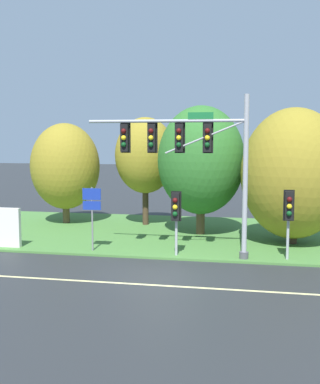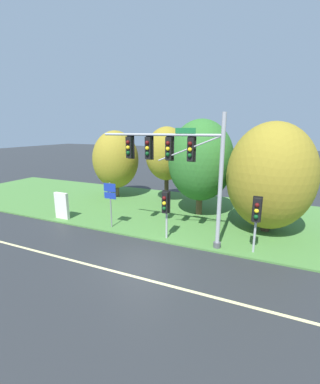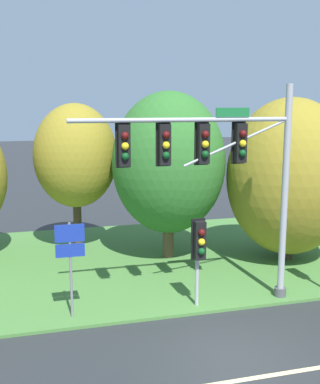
{
  "view_description": "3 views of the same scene",
  "coord_description": "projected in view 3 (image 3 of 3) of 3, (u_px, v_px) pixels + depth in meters",
  "views": [
    {
      "loc": [
        3.38,
        -17.86,
        5.29
      ],
      "look_at": [
        -1.0,
        4.62,
        2.77
      ],
      "focal_mm": 45.0,
      "sensor_mm": 36.0,
      "label": 1
    },
    {
      "loc": [
        5.44,
        -10.02,
        6.38
      ],
      "look_at": [
        -0.81,
        4.03,
        2.59
      ],
      "focal_mm": 24.0,
      "sensor_mm": 36.0,
      "label": 2
    },
    {
      "loc": [
        -4.98,
        -10.87,
        6.54
      ],
      "look_at": [
        -0.95,
        3.89,
        3.74
      ],
      "focal_mm": 45.0,
      "sensor_mm": 36.0,
      "label": 3
    }
  ],
  "objects": [
    {
      "name": "tree_mid_verge",
      "position": [
        289.0,
        177.0,
        19.81
      ],
      "size": [
        5.18,
        5.18,
        6.74
      ],
      "color": "#423021",
      "rests_on": "grass_verge"
    },
    {
      "name": "route_sign_post",
      "position": [
        70.0,
        254.0,
        14.41
      ],
      "size": [
        0.88,
        0.08,
        2.98
      ],
      "color": "slate",
      "rests_on": "grass_verge"
    },
    {
      "name": "grass_verge",
      "position": [
        155.0,
        258.0,
        20.6
      ],
      "size": [
        48.0,
        11.5,
        0.1
      ],
      "primitive_type": "cube",
      "color": "#477A38",
      "rests_on": "ground"
    },
    {
      "name": "traffic_signal_mast",
      "position": [
        219.0,
        162.0,
        14.95
      ],
      "size": [
        7.17,
        0.49,
        7.08
      ],
      "color": "#9EA0A5",
      "rests_on": "grass_verge"
    },
    {
      "name": "pedestrian_signal_further_along",
      "position": [
        199.0,
        245.0,
        15.13
      ],
      "size": [
        0.46,
        0.55,
        2.9
      ],
      "color": "#9EA0A5",
      "rests_on": "grass_verge"
    },
    {
      "name": "lane_stripe",
      "position": [
        253.0,
        378.0,
        11.64
      ],
      "size": [
        36.0,
        0.16,
        0.01
      ],
      "primitive_type": "cube",
      "color": "beige",
      "rests_on": "ground"
    },
    {
      "name": "tree_behind_signpost",
      "position": [
        169.0,
        163.0,
        19.93
      ],
      "size": [
        4.7,
        4.7,
        6.99
      ],
      "color": "brown",
      "rests_on": "grass_verge"
    },
    {
      "name": "ground_plane",
      "position": [
        233.0,
        354.0,
        12.78
      ],
      "size": [
        160.0,
        160.0,
        0.0
      ],
      "primitive_type": "plane",
      "color": "#282B2D"
    },
    {
      "name": "tree_left_of_mast",
      "position": [
        76.0,
        156.0,
        21.12
      ],
      "size": [
        3.66,
        3.66,
        6.5
      ],
      "color": "#423021",
      "rests_on": "grass_verge"
    }
  ]
}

